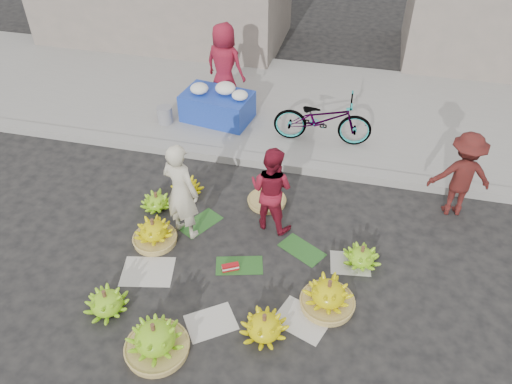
% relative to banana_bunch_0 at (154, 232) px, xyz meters
% --- Properties ---
extents(ground, '(80.00, 80.00, 0.00)m').
position_rel_banana_bunch_0_xyz_m(ground, '(1.42, 0.03, -0.18)').
color(ground, black).
rests_on(ground, ground).
extents(curb, '(40.00, 0.25, 0.15)m').
position_rel_banana_bunch_0_xyz_m(curb, '(1.42, 2.23, -0.11)').
color(curb, gray).
rests_on(curb, ground).
extents(sidewalk, '(40.00, 4.00, 0.12)m').
position_rel_banana_bunch_0_xyz_m(sidewalk, '(1.42, 4.33, -0.12)').
color(sidewalk, gray).
rests_on(sidewalk, ground).
extents(newspaper_scatter, '(3.20, 1.80, 0.00)m').
position_rel_banana_bunch_0_xyz_m(newspaper_scatter, '(1.42, -0.77, -0.18)').
color(newspaper_scatter, beige).
rests_on(newspaper_scatter, ground).
extents(banana_leaves, '(2.00, 1.00, 0.00)m').
position_rel_banana_bunch_0_xyz_m(banana_leaves, '(1.32, 0.23, -0.18)').
color(banana_leaves, '#1C4D19').
rests_on(banana_leaves, ground).
extents(banana_bunch_0, '(0.62, 0.62, 0.43)m').
position_rel_banana_bunch_0_xyz_m(banana_bunch_0, '(0.00, 0.00, 0.00)').
color(banana_bunch_0, '#A28444').
rests_on(banana_bunch_0, ground).
extents(banana_bunch_1, '(0.62, 0.62, 0.36)m').
position_rel_banana_bunch_0_xyz_m(banana_bunch_1, '(-0.11, -1.29, -0.03)').
color(banana_bunch_1, '#64B219').
rests_on(banana_bunch_1, ground).
extents(banana_bunch_2, '(0.75, 0.75, 0.50)m').
position_rel_banana_bunch_0_xyz_m(banana_bunch_2, '(0.72, -1.70, 0.04)').
color(banana_bunch_2, '#A28444').
rests_on(banana_bunch_2, ground).
extents(banana_bunch_3, '(0.75, 0.75, 0.37)m').
position_rel_banana_bunch_0_xyz_m(banana_bunch_3, '(1.90, -1.18, -0.02)').
color(banana_bunch_3, yellow).
rests_on(banana_bunch_3, ground).
extents(banana_bunch_4, '(0.73, 0.73, 0.47)m').
position_rel_banana_bunch_0_xyz_m(banana_bunch_4, '(2.59, -0.57, 0.02)').
color(banana_bunch_4, '#A28444').
rests_on(banana_bunch_4, ground).
extents(banana_bunch_5, '(0.63, 0.63, 0.32)m').
position_rel_banana_bunch_0_xyz_m(banana_bunch_5, '(2.96, 0.27, -0.05)').
color(banana_bunch_5, '#64B219').
rests_on(banana_bunch_5, ground).
extents(banana_bunch_6, '(0.59, 0.59, 0.30)m').
position_rel_banana_bunch_0_xyz_m(banana_bunch_6, '(-0.26, 0.72, -0.06)').
color(banana_bunch_6, '#64B219').
rests_on(banana_bunch_6, ground).
extents(banana_bunch_7, '(0.60, 0.60, 0.31)m').
position_rel_banana_bunch_0_xyz_m(banana_bunch_7, '(0.08, 1.17, -0.05)').
color(banana_bunch_7, yellow).
rests_on(banana_bunch_7, ground).
extents(basket_spare, '(0.74, 0.74, 0.07)m').
position_rel_banana_bunch_0_xyz_m(basket_spare, '(1.40, 1.23, -0.15)').
color(basket_spare, '#A28444').
rests_on(basket_spare, ground).
extents(incense_stack, '(0.24, 0.18, 0.10)m').
position_rel_banana_bunch_0_xyz_m(incense_stack, '(1.22, -0.28, -0.13)').
color(incense_stack, '#A91216').
rests_on(incense_stack, ground).
extents(vendor_cream, '(0.66, 0.53, 1.55)m').
position_rel_banana_bunch_0_xyz_m(vendor_cream, '(0.36, 0.30, 0.59)').
color(vendor_cream, beige).
rests_on(vendor_cream, ground).
extents(vendor_red, '(0.79, 0.69, 1.38)m').
position_rel_banana_bunch_0_xyz_m(vendor_red, '(1.56, 0.76, 0.50)').
color(vendor_red, maroon).
rests_on(vendor_red, ground).
extents(man_striped, '(0.98, 0.65, 1.41)m').
position_rel_banana_bunch_0_xyz_m(man_striped, '(4.25, 1.72, 0.52)').
color(man_striped, maroon).
rests_on(man_striped, ground).
extents(flower_table, '(1.40, 1.00, 0.75)m').
position_rel_banana_bunch_0_xyz_m(flower_table, '(-0.04, 3.36, 0.24)').
color(flower_table, '#1935A2').
rests_on(flower_table, sidewalk).
extents(grey_bucket, '(0.29, 0.29, 0.33)m').
position_rel_banana_bunch_0_xyz_m(grey_bucket, '(-1.00, 3.00, 0.10)').
color(grey_bucket, gray).
rests_on(grey_bucket, sidewalk).
extents(flower_vendor, '(0.92, 0.71, 1.66)m').
position_rel_banana_bunch_0_xyz_m(flower_vendor, '(-0.07, 4.00, 0.77)').
color(flower_vendor, maroon).
rests_on(flower_vendor, sidewalk).
extents(bicycle, '(0.71, 1.79, 0.92)m').
position_rel_banana_bunch_0_xyz_m(bicycle, '(2.01, 3.05, 0.40)').
color(bicycle, gray).
rests_on(bicycle, sidewalk).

